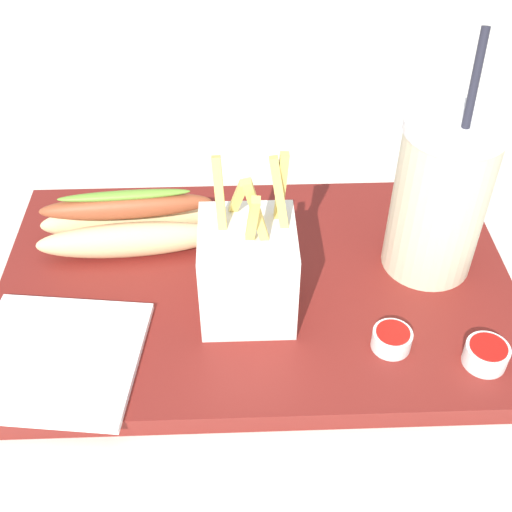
% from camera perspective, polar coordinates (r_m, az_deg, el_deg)
% --- Properties ---
extents(ground_plane, '(2.40, 2.40, 0.02)m').
position_cam_1_polar(ground_plane, '(0.63, 0.00, -4.08)').
color(ground_plane, silver).
extents(food_tray, '(0.48, 0.30, 0.02)m').
position_cam_1_polar(food_tray, '(0.61, 0.00, -2.78)').
color(food_tray, maroon).
rests_on(food_tray, ground_plane).
extents(soda_cup, '(0.09, 0.09, 0.23)m').
position_cam_1_polar(soda_cup, '(0.60, 15.87, 5.01)').
color(soda_cup, beige).
rests_on(soda_cup, food_tray).
extents(fries_basket, '(0.08, 0.08, 0.15)m').
position_cam_1_polar(fries_basket, '(0.55, -0.72, -1.13)').
color(fries_basket, white).
rests_on(fries_basket, food_tray).
extents(hot_dog_1, '(0.18, 0.07, 0.06)m').
position_cam_1_polar(hot_dog_1, '(0.64, -11.11, 2.73)').
color(hot_dog_1, '#E5C689').
rests_on(hot_dog_1, food_tray).
extents(ketchup_cup_1, '(0.04, 0.04, 0.02)m').
position_cam_1_polar(ketchup_cup_1, '(0.56, 19.61, -8.11)').
color(ketchup_cup_1, white).
rests_on(ketchup_cup_1, food_tray).
extents(ketchup_cup_2, '(0.03, 0.03, 0.02)m').
position_cam_1_polar(ketchup_cup_2, '(0.55, 11.87, -7.12)').
color(ketchup_cup_2, white).
rests_on(ketchup_cup_2, food_tray).
extents(napkin_stack, '(0.15, 0.15, 0.01)m').
position_cam_1_polar(napkin_stack, '(0.56, -17.21, -8.56)').
color(napkin_stack, white).
rests_on(napkin_stack, food_tray).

